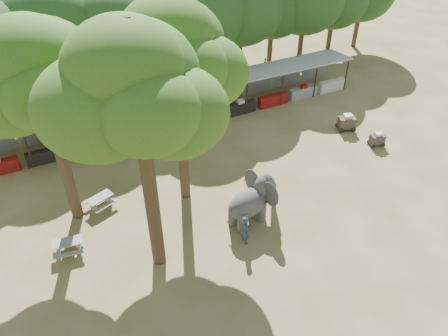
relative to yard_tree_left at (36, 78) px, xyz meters
name	(u,v)px	position (x,y,z in m)	size (l,w,h in m)	color
ground	(284,248)	(9.13, -7.19, -8.20)	(100.00, 100.00, 0.00)	brown
vendor_stalls	(183,106)	(9.13, 6.65, -7.02)	(28.00, 2.99, 2.80)	#999CA0
yard_tree_left	(36,78)	(0.00, 0.00, 0.00)	(7.10, 6.90, 11.02)	#332316
yard_tree_center	(132,92)	(3.00, -5.00, 1.01)	(7.10, 6.90, 12.04)	#332316
yard_tree_back	(172,55)	(6.00, -1.00, 0.34)	(7.10, 6.90, 11.36)	#332316
backdrop_trees	(154,24)	(9.13, 11.81, -2.69)	(46.46, 5.95, 8.33)	#332316
elephant	(253,200)	(8.73, -4.55, -6.90)	(3.51, 2.59, 2.61)	#3D3B3B
handler	(245,230)	(7.49, -5.94, -7.33)	(0.63, 0.42, 1.74)	#26384C
picnic_table_near	(68,245)	(-0.75, -2.71, -7.72)	(1.66, 1.53, 0.74)	gray
picnic_table_far	(100,201)	(1.47, -0.08, -7.73)	(1.82, 1.74, 0.72)	gray
cart_front	(377,139)	(19.64, -2.05, -7.71)	(1.16, 0.91, 1.00)	#362824
cart_back	(347,122)	(19.03, 0.43, -7.59)	(1.46, 1.19, 1.23)	#362824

